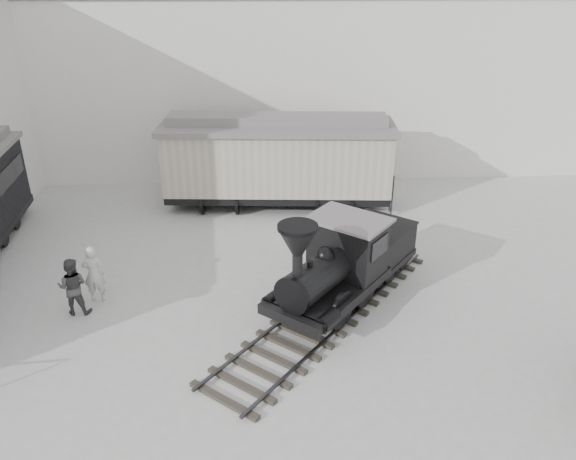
{
  "coord_description": "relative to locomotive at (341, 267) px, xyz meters",
  "views": [
    {
      "loc": [
        -1.04,
        -11.22,
        9.44
      ],
      "look_at": [
        -0.2,
        4.23,
        2.0
      ],
      "focal_mm": 35.0,
      "sensor_mm": 36.0,
      "label": 1
    }
  ],
  "objects": [
    {
      "name": "ground",
      "position": [
        -1.32,
        -3.17,
        -1.25
      ],
      "size": [
        90.0,
        90.0,
        0.0
      ],
      "primitive_type": "plane",
      "color": "#9E9E9B"
    },
    {
      "name": "north_wall",
      "position": [
        -1.32,
        11.81,
        4.3
      ],
      "size": [
        34.0,
        2.51,
        11.0
      ],
      "color": "silver",
      "rests_on": "ground"
    },
    {
      "name": "locomotive",
      "position": [
        0.0,
        0.0,
        0.0
      ],
      "size": [
        7.65,
        8.77,
        3.39
      ],
      "rotation": [
        0.0,
        0.0,
        -0.68
      ],
      "color": "black",
      "rests_on": "ground"
    },
    {
      "name": "boxcar",
      "position": [
        -1.58,
        7.78,
        0.79
      ],
      "size": [
        9.67,
        3.62,
        3.89
      ],
      "rotation": [
        0.0,
        0.0,
        -0.07
      ],
      "color": "black",
      "rests_on": "ground"
    },
    {
      "name": "visitor_a",
      "position": [
        -7.41,
        0.57,
        -0.33
      ],
      "size": [
        0.68,
        0.45,
        1.85
      ],
      "primitive_type": "imported",
      "rotation": [
        0.0,
        0.0,
        3.16
      ],
      "color": "beige",
      "rests_on": "ground"
    },
    {
      "name": "visitor_b",
      "position": [
        -7.86,
        -0.09,
        -0.36
      ],
      "size": [
        0.87,
        0.68,
        1.78
      ],
      "primitive_type": "imported",
      "rotation": [
        0.0,
        0.0,
        3.13
      ],
      "color": "#3B3B3B",
      "rests_on": "ground"
    }
  ]
}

